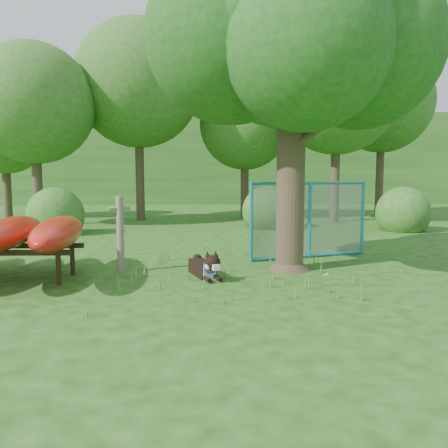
{
  "coord_description": "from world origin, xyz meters",
  "views": [
    {
      "loc": [
        -0.05,
        -6.57,
        1.86
      ],
      "look_at": [
        0.2,
        1.2,
        1.0
      ],
      "focal_mm": 35.0,
      "sensor_mm": 36.0,
      "label": 1
    }
  ],
  "objects": [
    {
      "name": "ground",
      "position": [
        0.0,
        0.0,
        0.0
      ],
      "size": [
        80.0,
        80.0,
        0.0
      ],
      "primitive_type": "plane",
      "color": "#17470E",
      "rests_on": "ground"
    },
    {
      "name": "oak_tree",
      "position": [
        1.5,
        1.96,
        4.58
      ],
      "size": [
        5.65,
        5.02,
        6.87
      ],
      "rotation": [
        0.0,
        0.0,
        -0.37
      ],
      "color": "#392D1F",
      "rests_on": "ground"
    },
    {
      "name": "wooden_post",
      "position": [
        -1.77,
        1.78,
        0.78
      ],
      "size": [
        0.4,
        0.22,
        1.47
      ],
      "rotation": [
        0.0,
        0.0,
        0.39
      ],
      "color": "#6E6253",
      "rests_on": "ground"
    },
    {
      "name": "husky_dog",
      "position": [
        -0.13,
        1.3,
        0.2
      ],
      "size": [
        0.64,
        1.22,
        0.56
      ],
      "rotation": [
        0.0,
        0.0,
        0.37
      ],
      "color": "black",
      "rests_on": "ground"
    },
    {
      "name": "fence_section",
      "position": [
        2.21,
        3.18,
        0.87
      ],
      "size": [
        2.84,
        1.02,
        2.89
      ],
      "rotation": [
        0.0,
        0.0,
        0.32
      ],
      "color": "teal",
      "rests_on": "ground"
    },
    {
      "name": "wildflower_clump",
      "position": [
        1.91,
        0.62,
        0.18
      ],
      "size": [
        0.1,
        0.09,
        0.22
      ],
      "rotation": [
        0.0,
        0.0,
        0.42
      ],
      "color": "#528A2D",
      "rests_on": "ground"
    },
    {
      "name": "bg_tree_a",
      "position": [
        -6.5,
        10.0,
        4.48
      ],
      "size": [
        4.4,
        4.4,
        6.7
      ],
      "color": "#392D1F",
      "rests_on": "ground"
    },
    {
      "name": "bg_tree_b",
      "position": [
        -3.0,
        12.0,
        5.61
      ],
      "size": [
        5.2,
        5.2,
        8.22
      ],
      "color": "#392D1F",
      "rests_on": "ground"
    },
    {
      "name": "bg_tree_c",
      "position": [
        1.5,
        13.0,
        4.11
      ],
      "size": [
        4.0,
        4.0,
        6.12
      ],
      "color": "#392D1F",
      "rests_on": "ground"
    },
    {
      "name": "bg_tree_d",
      "position": [
        5.0,
        11.0,
        5.08
      ],
      "size": [
        4.8,
        4.8,
        7.5
      ],
      "color": "#392D1F",
      "rests_on": "ground"
    },
    {
      "name": "bg_tree_e",
      "position": [
        8.0,
        14.0,
        5.23
      ],
      "size": [
        4.6,
        4.6,
        7.55
      ],
      "color": "#392D1F",
      "rests_on": "ground"
    },
    {
      "name": "bg_tree_f",
      "position": [
        -9.0,
        13.0,
        3.73
      ],
      "size": [
        3.6,
        3.6,
        5.55
      ],
      "color": "#392D1F",
      "rests_on": "ground"
    },
    {
      "name": "shrub_left",
      "position": [
        -5.0,
        7.5,
        0.0
      ],
      "size": [
        1.8,
        1.8,
        1.8
      ],
      "primitive_type": "sphere",
      "color": "#2A5F1E",
      "rests_on": "ground"
    },
    {
      "name": "shrub_right",
      "position": [
        6.5,
        8.0,
        0.0
      ],
      "size": [
        1.8,
        1.8,
        1.8
      ],
      "primitive_type": "sphere",
      "color": "#2A5F1E",
      "rests_on": "ground"
    },
    {
      "name": "shrub_mid",
      "position": [
        2.0,
        9.0,
        0.0
      ],
      "size": [
        1.8,
        1.8,
        1.8
      ],
      "primitive_type": "sphere",
      "color": "#2A5F1E",
      "rests_on": "ground"
    },
    {
      "name": "wooded_hillside",
      "position": [
        0.0,
        28.0,
        3.0
      ],
      "size": [
        80.0,
        12.0,
        6.0
      ],
      "primitive_type": "cube",
      "color": "#2A5F1E",
      "rests_on": "ground"
    }
  ]
}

